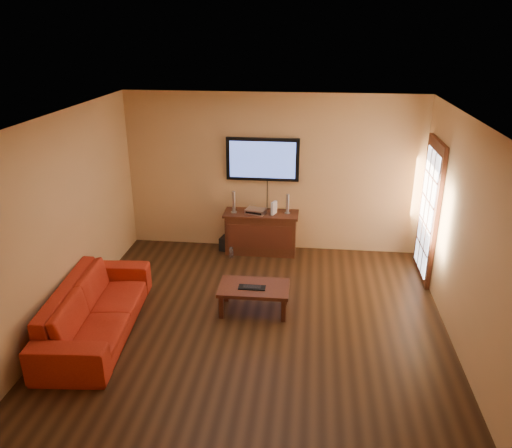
% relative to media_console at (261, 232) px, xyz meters
% --- Properties ---
extents(ground_plane, '(5.00, 5.00, 0.00)m').
position_rel_media_console_xyz_m(ground_plane, '(0.16, -2.25, -0.37)').
color(ground_plane, black).
rests_on(ground_plane, ground).
extents(room_walls, '(5.00, 5.00, 5.00)m').
position_rel_media_console_xyz_m(room_walls, '(0.16, -1.63, 1.32)').
color(room_walls, tan).
rests_on(room_walls, ground).
extents(french_door, '(0.07, 1.02, 2.22)m').
position_rel_media_console_xyz_m(french_door, '(2.62, -0.55, 0.68)').
color(french_door, '#3A180D').
rests_on(french_door, ground).
extents(media_console, '(1.26, 0.48, 0.72)m').
position_rel_media_console_xyz_m(media_console, '(0.00, 0.00, 0.00)').
color(media_console, '#3A180D').
rests_on(media_console, ground).
extents(television, '(1.23, 0.08, 0.72)m').
position_rel_media_console_xyz_m(television, '(-0.00, 0.20, 1.24)').
color(television, black).
rests_on(television, ground).
extents(coffee_table, '(0.96, 0.59, 0.38)m').
position_rel_media_console_xyz_m(coffee_table, '(0.11, -1.94, -0.04)').
color(coffee_table, '#3A180D').
rests_on(coffee_table, ground).
extents(sofa, '(0.86, 2.33, 0.89)m').
position_rel_media_console_xyz_m(sofa, '(-1.83, -2.67, 0.08)').
color(sofa, '#A72512').
rests_on(sofa, ground).
extents(speaker_left, '(0.10, 0.10, 0.37)m').
position_rel_media_console_xyz_m(speaker_left, '(-0.46, -0.03, 0.53)').
color(speaker_left, silver).
rests_on(speaker_left, media_console).
extents(speaker_right, '(0.09, 0.09, 0.34)m').
position_rel_media_console_xyz_m(speaker_right, '(0.45, 0.03, 0.52)').
color(speaker_right, silver).
rests_on(speaker_right, media_console).
extents(av_receiver, '(0.38, 0.31, 0.08)m').
position_rel_media_console_xyz_m(av_receiver, '(-0.09, -0.02, 0.40)').
color(av_receiver, silver).
rests_on(av_receiver, media_console).
extents(game_console, '(0.10, 0.16, 0.22)m').
position_rel_media_console_xyz_m(game_console, '(0.22, -0.03, 0.47)').
color(game_console, white).
rests_on(game_console, media_console).
extents(subwoofer, '(0.28, 0.28, 0.24)m').
position_rel_media_console_xyz_m(subwoofer, '(-0.59, 0.02, -0.25)').
color(subwoofer, black).
rests_on(subwoofer, ground).
extents(bottle, '(0.07, 0.07, 0.20)m').
position_rel_media_console_xyz_m(bottle, '(-0.48, -0.30, -0.27)').
color(bottle, white).
rests_on(bottle, ground).
extents(keyboard, '(0.37, 0.14, 0.02)m').
position_rel_media_console_xyz_m(keyboard, '(0.09, -1.99, 0.02)').
color(keyboard, black).
rests_on(keyboard, coffee_table).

